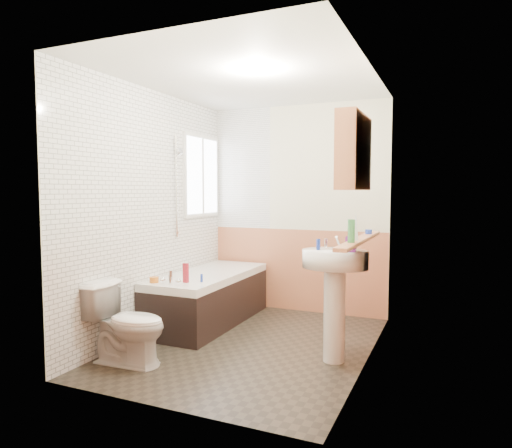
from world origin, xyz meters
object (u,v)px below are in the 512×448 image
Objects in this scene: toilet at (127,324)px; medicine_cabinet at (354,152)px; sink at (335,282)px; bathtub at (209,296)px; pine_shelf at (360,240)px.

medicine_cabinet reaches higher than toilet.
medicine_cabinet is (0.17, -0.14, 1.09)m from sink.
sink is at bearing 141.87° from medicine_cabinet.
toilet is 0.64× the size of sink.
bathtub is 2.40m from medicine_cabinet.
sink is 0.72× the size of pine_shelf.
sink is 1.11m from medicine_cabinet.
toilet is 2.36m from medicine_cabinet.
medicine_cabinet reaches higher than sink.
pine_shelf is 0.74m from medicine_cabinet.
pine_shelf is (1.80, 0.81, 0.72)m from toilet.
bathtub reaches higher than toilet.
medicine_cabinet is at bearing -31.56° from sink.
pine_shelf reaches higher than bathtub.
pine_shelf is 2.27× the size of medicine_cabinet.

